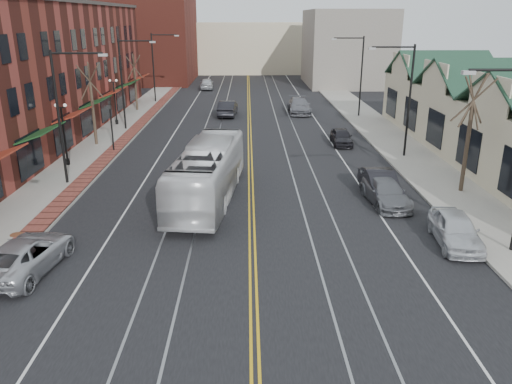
{
  "coord_description": "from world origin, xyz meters",
  "views": [
    {
      "loc": [
        -0.19,
        -13.85,
        9.9
      ],
      "look_at": [
        0.2,
        8.65,
        2.0
      ],
      "focal_mm": 35.0,
      "sensor_mm": 36.0,
      "label": 1
    }
  ],
  "objects_px": {
    "parked_car_a": "(455,229)",
    "transit_bus": "(208,173)",
    "parked_car_c": "(385,192)",
    "parked_car_b": "(380,184)",
    "parked_car_d": "(341,137)",
    "parked_suv": "(26,255)"
  },
  "relations": [
    {
      "from": "parked_car_a",
      "to": "transit_bus",
      "type": "bearing_deg",
      "value": 158.0
    },
    {
      "from": "parked_car_c",
      "to": "parked_car_b",
      "type": "bearing_deg",
      "value": 85.69
    },
    {
      "from": "parked_car_d",
      "to": "parked_car_c",
      "type": "bearing_deg",
      "value": -88.26
    },
    {
      "from": "parked_suv",
      "to": "parked_car_d",
      "type": "height_order",
      "value": "parked_suv"
    },
    {
      "from": "parked_car_a",
      "to": "parked_car_c",
      "type": "distance_m",
      "value": 5.64
    },
    {
      "from": "parked_car_b",
      "to": "parked_car_a",
      "type": "bearing_deg",
      "value": -75.69
    },
    {
      "from": "parked_car_b",
      "to": "parked_car_c",
      "type": "relative_size",
      "value": 0.99
    },
    {
      "from": "parked_car_a",
      "to": "parked_car_b",
      "type": "distance_m",
      "value": 6.79
    },
    {
      "from": "transit_bus",
      "to": "parked_car_d",
      "type": "distance_m",
      "value": 16.3
    },
    {
      "from": "parked_suv",
      "to": "parked_car_a",
      "type": "relative_size",
      "value": 1.17
    },
    {
      "from": "parked_car_a",
      "to": "parked_car_d",
      "type": "bearing_deg",
      "value": 101.29
    },
    {
      "from": "parked_suv",
      "to": "parked_car_d",
      "type": "bearing_deg",
      "value": -120.68
    },
    {
      "from": "parked_car_a",
      "to": "parked_car_b",
      "type": "xyz_separation_m",
      "value": [
        -1.8,
        6.55,
        0.02
      ]
    },
    {
      "from": "transit_bus",
      "to": "parked_car_d",
      "type": "relative_size",
      "value": 2.96
    },
    {
      "from": "transit_bus",
      "to": "parked_car_a",
      "type": "distance_m",
      "value": 13.32
    },
    {
      "from": "parked_car_d",
      "to": "parked_car_a",
      "type": "bearing_deg",
      "value": -82.88
    },
    {
      "from": "transit_bus",
      "to": "parked_car_c",
      "type": "xyz_separation_m",
      "value": [
        9.95,
        -0.88,
        -0.92
      ]
    },
    {
      "from": "parked_car_b",
      "to": "parked_suv",
      "type": "bearing_deg",
      "value": -153.5
    },
    {
      "from": "parked_car_b",
      "to": "transit_bus",
      "type": "bearing_deg",
      "value": -179.2
    },
    {
      "from": "parked_car_a",
      "to": "parked_car_b",
      "type": "relative_size",
      "value": 0.94
    },
    {
      "from": "parked_suv",
      "to": "parked_car_c",
      "type": "distance_m",
      "value": 18.42
    },
    {
      "from": "parked_suv",
      "to": "parked_car_b",
      "type": "distance_m",
      "value": 18.95
    }
  ]
}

